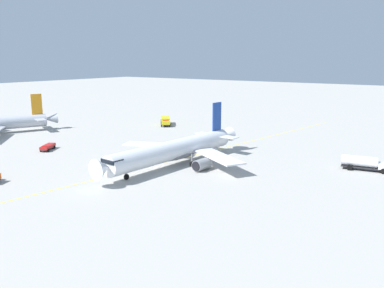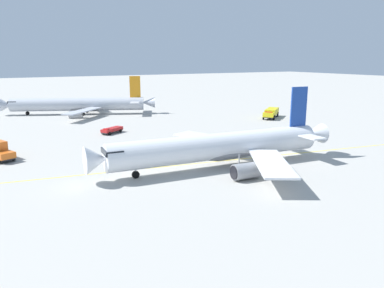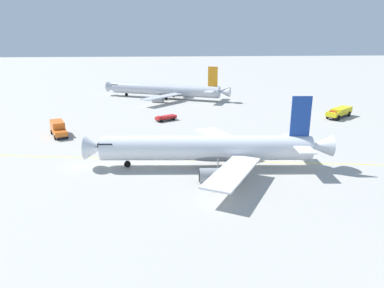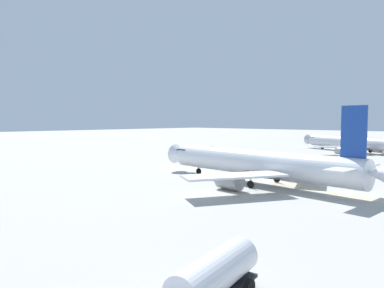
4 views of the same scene
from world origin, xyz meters
TOP-DOWN VIEW (x-y plane):
  - ground_plane at (0.00, 0.00)m, footprint 600.00×600.00m
  - airliner_main at (-5.41, 0.71)m, footprint 32.57×40.99m
  - fuel_tanker_truck at (-38.88, -17.63)m, footprint 9.53×3.99m
  - fire_tender_truck at (28.86, -38.63)m, footprint 8.61×9.51m
  - ops_pickup_truck at (28.74, 7.54)m, footprint 4.51×5.69m
  - taxiway_centreline at (-3.06, -4.53)m, footprint 22.18×141.67m

SIDE VIEW (x-z plane):
  - ground_plane at x=0.00m, z-range 0.00..0.00m
  - taxiway_centreline at x=-3.06m, z-range 0.00..0.01m
  - ops_pickup_truck at x=28.74m, z-range 0.10..1.51m
  - fire_tender_truck at x=28.86m, z-range 0.29..2.79m
  - fuel_tanker_truck at x=-38.88m, z-range 0.14..3.01m
  - airliner_main at x=-5.41m, z-range -2.84..9.14m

